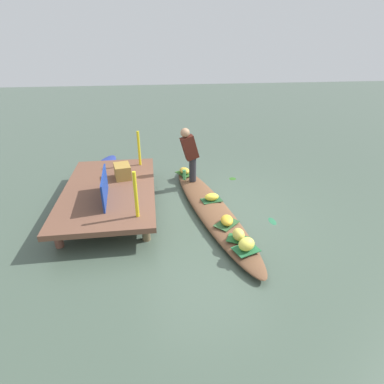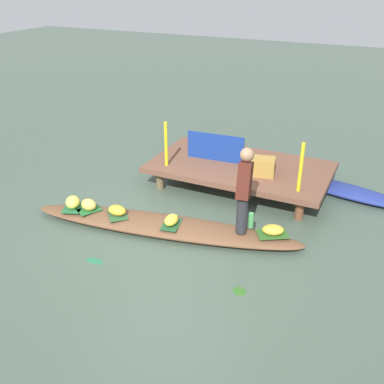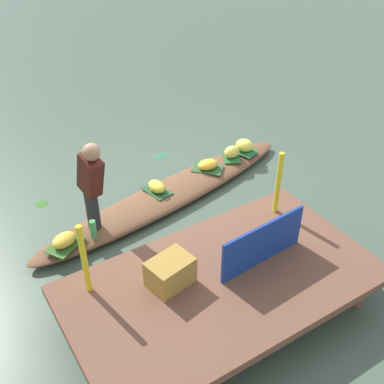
{
  "view_description": "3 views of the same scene",
  "coord_description": "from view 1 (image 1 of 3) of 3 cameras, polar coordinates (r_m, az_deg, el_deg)",
  "views": [
    {
      "loc": [
        -5.15,
        1.07,
        3.08
      ],
      "look_at": [
        0.44,
        0.32,
        0.26
      ],
      "focal_mm": 28.32,
      "sensor_mm": 36.0,
      "label": 1
    },
    {
      "loc": [
        2.94,
        -5.15,
        3.66
      ],
      "look_at": [
        0.16,
        0.7,
        0.39
      ],
      "focal_mm": 41.95,
      "sensor_mm": 36.0,
      "label": 2
    },
    {
      "loc": [
        2.62,
        4.75,
        4.0
      ],
      "look_at": [
        -0.04,
        0.53,
        0.43
      ],
      "focal_mm": 44.82,
      "sensor_mm": 36.0,
      "label": 3
    }
  ],
  "objects": [
    {
      "name": "drifting_plant_0",
      "position": [
        6.0,
        14.89,
        -5.32
      ],
      "size": [
        0.28,
        0.13,
        0.01
      ],
      "primitive_type": "ellipsoid",
      "rotation": [
        0.0,
        0.0,
        3.13
      ],
      "color": "#286C46",
      "rests_on": "ground"
    },
    {
      "name": "leaf_mat_1",
      "position": [
        6.16,
        3.7,
        -1.53
      ],
      "size": [
        0.32,
        0.45,
        0.01
      ],
      "primitive_type": "cube",
      "rotation": [
        0.0,
        0.0,
        1.76
      ],
      "color": "#214F2B",
      "rests_on": "vendor_boat"
    },
    {
      "name": "leaf_mat_3",
      "position": [
        5.05,
        8.69,
        -8.78
      ],
      "size": [
        0.39,
        0.43,
        0.01
      ],
      "primitive_type": "cube",
      "rotation": [
        0.0,
        0.0,
        1.08
      ],
      "color": "#24632E",
      "rests_on": "vendor_boat"
    },
    {
      "name": "vendor_person",
      "position": [
        6.74,
        -0.42,
        7.56
      ],
      "size": [
        0.25,
        0.44,
        1.25
      ],
      "color": "#28282D",
      "rests_on": "vendor_boat"
    },
    {
      "name": "leaf_mat_2",
      "position": [
        7.4,
        -1.39,
        3.54
      ],
      "size": [
        0.52,
        0.47,
        0.01
      ],
      "primitive_type": "cube",
      "rotation": [
        0.0,
        0.0,
        0.54
      ],
      "color": "#2F5E24",
      "rests_on": "vendor_boat"
    },
    {
      "name": "railing_post_west",
      "position": [
        5.01,
        -10.54,
        -0.53
      ],
      "size": [
        0.06,
        0.06,
        0.82
      ],
      "primitive_type": "cylinder",
      "color": "yellow",
      "rests_on": "dock_platform"
    },
    {
      "name": "banana_bunch_2",
      "position": [
        7.38,
        -1.39,
        4.04
      ],
      "size": [
        0.37,
        0.32,
        0.14
      ],
      "primitive_type": "ellipsoid",
      "rotation": [
        0.0,
        0.0,
        0.35
      ],
      "color": "gold",
      "rests_on": "vendor_boat"
    },
    {
      "name": "railing_post_east",
      "position": [
        7.23,
        -9.95,
        8.09
      ],
      "size": [
        0.06,
        0.06,
        0.82
      ],
      "primitive_type": "cylinder",
      "color": "yellow",
      "rests_on": "dock_platform"
    },
    {
      "name": "banana_bunch_3",
      "position": [
        5.0,
        8.76,
        -7.91
      ],
      "size": [
        0.26,
        0.2,
        0.19
      ],
      "primitive_type": "ellipsoid",
      "rotation": [
        0.0,
        0.0,
        0.03
      ],
      "color": "#E6CE53",
      "rests_on": "vendor_boat"
    },
    {
      "name": "vendor_boat",
      "position": [
        6.05,
        3.56,
        -3.1
      ],
      "size": [
        4.33,
        1.38,
        0.18
      ],
      "primitive_type": "ellipsoid",
      "rotation": [
        0.0,
        0.0,
        0.17
      ],
      "color": "brown",
      "rests_on": "ground"
    },
    {
      "name": "drifting_plant_1",
      "position": [
        7.63,
        7.65,
        2.51
      ],
      "size": [
        0.25,
        0.25,
        0.01
      ],
      "primitive_type": "ellipsoid",
      "rotation": [
        0.0,
        0.0,
        0.85
      ],
      "color": "#2F6320",
      "rests_on": "ground"
    },
    {
      "name": "produce_crate",
      "position": [
        6.66,
        -12.96,
        3.81
      ],
      "size": [
        0.49,
        0.4,
        0.3
      ],
      "primitive_type": "cube",
      "rotation": [
        0.0,
        0.0,
        0.19
      ],
      "color": "#A47C35",
      "rests_on": "dock_platform"
    },
    {
      "name": "leaf_mat_4",
      "position": [
        4.85,
        10.13,
        -10.58
      ],
      "size": [
        0.4,
        0.46,
        0.01
      ],
      "primitive_type": "cube",
      "rotation": [
        0.0,
        0.0,
        1.92
      ],
      "color": "#236438",
      "rests_on": "vendor_boat"
    },
    {
      "name": "leaf_mat_0",
      "position": [
        5.42,
        6.55,
        -5.94
      ],
      "size": [
        0.5,
        0.51,
        0.01
      ],
      "primitive_type": "cube",
      "rotation": [
        0.0,
        0.0,
        2.3
      ],
      "color": "#2C552D",
      "rests_on": "vendor_boat"
    },
    {
      "name": "moored_boat",
      "position": [
        8.12,
        -17.12,
        3.68
      ],
      "size": [
        2.5,
        1.0,
        0.17
      ],
      "primitive_type": "ellipsoid",
      "rotation": [
        0.0,
        0.0,
        -0.2
      ],
      "color": "navy",
      "rests_on": "ground"
    },
    {
      "name": "canal_water",
      "position": [
        6.1,
        3.53,
        -3.86
      ],
      "size": [
        40.0,
        40.0,
        0.0
      ],
      "primitive_type": "plane",
      "color": "#455749",
      "rests_on": "ground"
    },
    {
      "name": "market_banner",
      "position": [
        5.77,
        -16.15,
        0.9
      ],
      "size": [
        1.08,
        0.1,
        0.51
      ],
      "primitive_type": "cube",
      "rotation": [
        0.0,
        0.0,
        0.06
      ],
      "color": "navy",
      "rests_on": "dock_platform"
    },
    {
      "name": "banana_bunch_0",
      "position": [
        5.38,
        6.59,
        -5.3
      ],
      "size": [
        0.34,
        0.26,
        0.14
      ],
      "primitive_type": "ellipsoid",
      "rotation": [
        0.0,
        0.0,
        3.0
      ],
      "color": "yellow",
      "rests_on": "vendor_boat"
    },
    {
      "name": "banana_bunch_1",
      "position": [
        6.13,
        3.72,
        -0.93
      ],
      "size": [
        0.21,
        0.31,
        0.15
      ],
      "primitive_type": "ellipsoid",
      "rotation": [
        0.0,
        0.0,
        4.79
      ],
      "color": "yellow",
      "rests_on": "vendor_boat"
    },
    {
      "name": "dock_platform",
      "position": [
        6.35,
        -15.26,
        0.29
      ],
      "size": [
        3.2,
        1.8,
        0.43
      ],
      "color": "brown",
      "rests_on": "ground"
    },
    {
      "name": "banana_bunch_4",
      "position": [
        4.79,
        10.22,
        -9.64
      ],
      "size": [
        0.33,
        0.35,
        0.2
      ],
      "primitive_type": "ellipsoid",
      "rotation": [
        0.0,
        0.0,
        2.11
      ],
      "color": "#F4E654",
      "rests_on": "vendor_boat"
    },
    {
      "name": "water_bottle",
      "position": [
        7.03,
        -1.45,
        3.27
      ],
      "size": [
        0.08,
        0.08,
        0.24
      ],
      "primitive_type": "cylinder",
      "color": "#4CA95D",
      "rests_on": "vendor_boat"
    }
  ]
}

